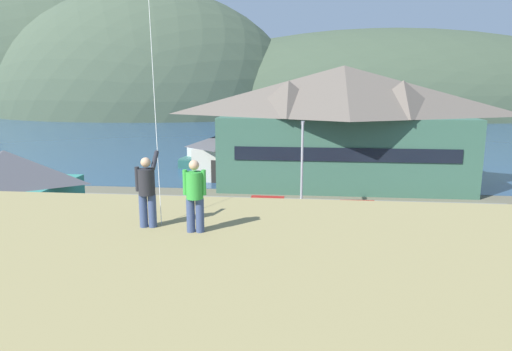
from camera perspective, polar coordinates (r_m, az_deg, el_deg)
The scene contains 22 objects.
ground_plane at distance 23.30m, azimuth -6.29°, elevation -11.72°, with size 600.00×600.00×0.00m, color #66604C.
parking_lot_pad at distance 27.87m, azimuth -4.09°, elevation -7.65°, with size 40.00×20.00×0.10m, color gray.
bay_water at distance 81.57m, azimuth 2.72°, elevation 4.91°, with size 360.00×84.00×0.03m, color navy.
far_hill_east_peak at distance 143.45m, azimuth -13.00°, elevation 7.39°, with size 90.72×65.38×71.11m, color #42513D.
far_hill_center_saddle at distance 144.04m, azimuth 15.16°, elevation 7.30°, with size 148.48×66.83×48.43m, color #3D4C38.
harbor_lodge at distance 42.20m, azimuth 10.52°, elevation 6.41°, with size 22.37×10.48×10.54m.
storage_shed_near_lot at distance 30.04m, azimuth -28.04°, elevation -2.14°, with size 7.12×5.71×5.37m.
storage_shed_waterside at distance 44.32m, azimuth -4.26°, elevation 2.39°, with size 5.37×4.25×4.33m.
wharf_dock at distance 55.87m, azimuth -2.83°, elevation 2.30°, with size 3.20×13.40×0.70m.
moored_boat_wharfside at distance 53.26m, azimuth -7.06°, elevation 2.18°, with size 3.02×7.13×2.16m.
moored_boat_outer_mooring at distance 58.87m, azimuth 1.13°, elevation 3.13°, with size 2.88×7.67×2.16m.
moored_boat_inner_slip at distance 55.20m, azimuth -6.50°, elevation 2.52°, with size 2.40×6.62×2.16m.
parked_car_mid_row_near at distance 22.12m, azimuth 9.71°, elevation -10.13°, with size 4.33×2.32×1.82m.
parked_car_back_row_left at distance 24.19m, azimuth -1.60°, elevation -8.06°, with size 4.24×2.13×1.82m.
parked_car_mid_row_far at distance 29.13m, azimuth 12.20°, elevation -4.94°, with size 4.26×2.16×1.82m.
parked_car_mid_row_center at distance 29.37m, azimuth -13.51°, elevation -4.87°, with size 4.28×2.21×1.82m.
parked_car_front_row_red at distance 29.73m, azimuth 27.63°, elevation -5.68°, with size 4.23×2.12×1.82m.
parked_car_back_row_right at distance 24.69m, azimuth -22.34°, elevation -8.54°, with size 4.33×2.31×1.82m.
parked_car_front_row_end at distance 29.53m, azimuth 1.12°, elevation -4.46°, with size 4.24×2.14×1.82m.
parking_light_pole at distance 31.92m, azimuth 5.65°, elevation 1.79°, with size 0.24×0.78×6.42m.
person_kite_flyer at distance 11.65m, azimuth -13.20°, elevation -1.66°, with size 0.52×0.68×1.86m.
person_companion at distance 11.06m, azimuth -7.50°, elevation -2.23°, with size 0.55×0.40×1.74m.
Camera 1 is at (4.74, -20.93, 9.09)m, focal length 32.71 mm.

